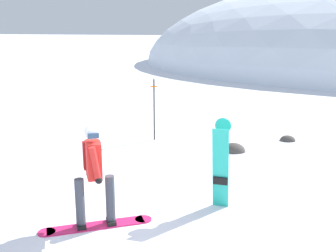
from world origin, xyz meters
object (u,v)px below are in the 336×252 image
object	(u,v)px
spare_snowboard	(221,164)
piste_marker_near	(154,104)
rock_mid	(234,151)
rock_dark	(288,141)
snowboarder_main	(94,172)

from	to	relation	value
spare_snowboard	piste_marker_near	bearing A→B (deg)	122.32
piste_marker_near	rock_mid	bearing A→B (deg)	-11.29
spare_snowboard	rock_dark	world-z (taller)	spare_snowboard
snowboarder_main	rock_mid	xyz separation A→B (m)	(1.63, 4.73, -0.92)
snowboarder_main	rock_dark	bearing A→B (deg)	64.25
snowboarder_main	piste_marker_near	world-z (taller)	piste_marker_near
spare_snowboard	rock_mid	distance (m)	3.63
rock_dark	rock_mid	bearing A→B (deg)	-133.20
rock_dark	piste_marker_near	bearing A→B (deg)	-165.16
rock_mid	snowboarder_main	bearing A→B (deg)	-108.97
spare_snowboard	rock_mid	bearing A→B (deg)	93.24
piste_marker_near	rock_mid	xyz separation A→B (m)	(2.33, -0.46, -1.03)
piste_marker_near	rock_dark	size ratio (longest dim) A/B	4.16
snowboarder_main	piste_marker_near	size ratio (longest dim) A/B	0.95
snowboarder_main	spare_snowboard	xyz separation A→B (m)	(1.83, 1.21, -0.09)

